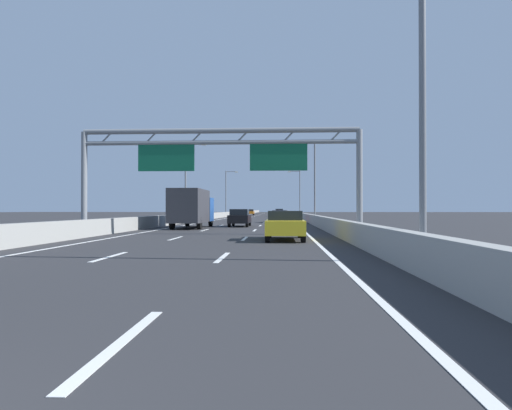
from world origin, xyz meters
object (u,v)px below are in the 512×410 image
object	(u,v)px
streetlamp_left_far	(227,190)
yellow_car	(285,225)
streetlamp_left_mid	(187,177)
streetlamp_right_mid	(313,176)
box_truck	(192,207)
white_car	(279,213)
streetlamp_right_far	(299,190)
orange_car	(250,212)
black_car	(240,218)
red_car	(279,216)
sign_gantry	(220,154)
streetlamp_right_near	(414,74)

from	to	relation	value
streetlamp_left_far	yellow_car	world-z (taller)	streetlamp_left_far
streetlamp_left_mid	streetlamp_right_mid	distance (m)	14.93
streetlamp_left_mid	box_truck	bearing A→B (deg)	-77.21
streetlamp_left_mid	white_car	bearing A→B (deg)	74.53
streetlamp_left_mid	streetlamp_right_far	xyz separation A→B (m)	(14.93, 40.22, 0.00)
streetlamp_left_mid	orange_car	size ratio (longest dim) A/B	2.15
black_car	streetlamp_right_far	bearing A→B (deg)	82.31
streetlamp_left_mid	yellow_car	xyz separation A→B (m)	(11.31, -31.20, -4.65)
streetlamp_right_mid	white_car	xyz separation A→B (m)	(-4.02, 39.40, -4.61)
streetlamp_left_mid	black_car	distance (m)	16.82
streetlamp_left_mid	streetlamp_right_mid	world-z (taller)	same
streetlamp_left_far	streetlamp_left_mid	bearing A→B (deg)	-90.00
streetlamp_left_mid	streetlamp_right_mid	size ratio (longest dim) A/B	1.00
streetlamp_right_far	red_car	xyz separation A→B (m)	(-3.93, -43.25, -4.68)
white_car	streetlamp_left_mid	bearing A→B (deg)	-105.47
white_car	streetlamp_right_mid	bearing A→B (deg)	-84.17
sign_gantry	streetlamp_left_mid	bearing A→B (deg)	105.70
streetlamp_left_mid	orange_car	distance (m)	59.45
orange_car	box_truck	world-z (taller)	box_truck
streetlamp_right_near	streetlamp_left_far	xyz separation A→B (m)	(-14.93, 80.44, 0.00)
yellow_car	red_car	world-z (taller)	yellow_car
red_car	box_truck	distance (m)	16.27
streetlamp_right_mid	yellow_car	xyz separation A→B (m)	(-3.62, -31.20, -4.65)
streetlamp_left_far	streetlamp_right_far	distance (m)	14.93
streetlamp_right_far	box_truck	bearing A→B (deg)	-100.68
streetlamp_right_near	red_car	distance (m)	37.69
white_car	orange_car	bearing A→B (deg)	110.24
streetlamp_right_mid	red_car	world-z (taller)	streetlamp_right_mid
streetlamp_left_far	yellow_car	distance (m)	72.46
box_truck	streetlamp_right_near	bearing A→B (deg)	-64.16
white_car	streetlamp_right_near	bearing A→B (deg)	-87.11
red_car	orange_car	size ratio (longest dim) A/B	0.98
streetlamp_right_far	streetlamp_left_far	bearing A→B (deg)	180.00
red_car	streetlamp_left_far	bearing A→B (deg)	104.28
streetlamp_left_far	white_car	size ratio (longest dim) A/B	2.04
streetlamp_left_mid	streetlamp_right_far	distance (m)	42.90
orange_car	red_car	bearing A→B (deg)	-83.23
streetlamp_right_near	white_car	xyz separation A→B (m)	(-4.02, 79.62, -4.61)
orange_car	white_car	xyz separation A→B (m)	(7.28, -19.76, 0.04)
black_car	orange_car	xyz separation A→B (m)	(-3.95, 73.45, -0.03)
sign_gantry	red_car	xyz separation A→B (m)	(3.51, 23.64, -4.12)
streetlamp_right_near	streetlamp_left_mid	bearing A→B (deg)	110.37
streetlamp_right_far	orange_car	xyz separation A→B (m)	(-11.31, 18.94, -4.65)
sign_gantry	streetlamp_right_near	size ratio (longest dim) A/B	1.78
white_car	streetlamp_right_far	bearing A→B (deg)	11.50
sign_gantry	streetlamp_left_mid	distance (m)	27.71
streetlamp_right_near	streetlamp_left_far	world-z (taller)	same
streetlamp_right_near	streetlamp_right_mid	distance (m)	40.22
streetlamp_right_near	black_car	xyz separation A→B (m)	(-7.36, 25.93, -4.62)
sign_gantry	streetlamp_right_mid	size ratio (longest dim) A/B	1.78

